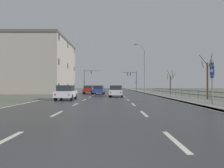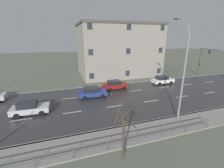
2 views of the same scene
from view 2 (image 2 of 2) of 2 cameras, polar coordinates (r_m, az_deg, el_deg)
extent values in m
cube|color=#5B6051|center=(28.98, 25.69, -2.10)|extent=(160.00, 160.00, 0.12)
cube|color=beige|center=(23.88, -28.54, -6.22)|extent=(0.16, 2.20, 0.01)
cube|color=beige|center=(23.42, -15.46, -5.12)|extent=(0.16, 2.20, 0.01)
cube|color=beige|center=(24.18, -2.59, -3.77)|extent=(0.16, 2.20, 0.01)
cube|color=beige|center=(26.06, 8.92, -2.40)|extent=(0.16, 2.20, 0.01)
cube|color=beige|center=(28.85, 18.52, -1.17)|extent=(0.16, 2.20, 0.01)
cube|color=beige|center=(32.30, 26.26, -0.16)|extent=(0.16, 2.20, 0.01)
cube|color=beige|center=(36.23, 32.40, 0.64)|extent=(0.16, 2.20, 0.01)
cube|color=beige|center=(19.72, -30.71, -11.37)|extent=(0.16, 2.20, 0.01)
cube|color=beige|center=(19.16, -14.59, -10.20)|extent=(0.16, 2.20, 0.01)
cube|color=beige|center=(20.08, 1.09, -8.28)|extent=(0.16, 2.20, 0.01)
cube|color=beige|center=(22.31, 14.36, -6.16)|extent=(0.16, 2.20, 0.01)
cube|color=beige|center=(25.51, 24.70, -4.26)|extent=(0.16, 2.20, 0.01)
cube|color=beige|center=(29.36, 32.50, -2.72)|extent=(0.16, 2.20, 0.01)
cube|color=beige|center=(42.04, 31.27, 2.78)|extent=(0.16, 120.00, 0.01)
cube|color=#515459|center=(12.83, -33.55, -22.97)|extent=(0.06, 33.57, 0.08)
cube|color=#515459|center=(13.07, -33.23, -24.35)|extent=(0.06, 33.57, 0.08)
cylinder|color=#515459|center=(12.80, -27.09, -24.55)|extent=(0.07, 0.07, 1.00)
cylinder|color=#515459|center=(12.57, -14.35, -23.83)|extent=(0.07, 0.07, 1.00)
cylinder|color=#515459|center=(12.87, -1.91, -22.10)|extent=(0.07, 0.07, 1.00)
cylinder|color=#515459|center=(13.66, 9.19, -19.69)|extent=(0.07, 0.07, 1.00)
cylinder|color=#515459|center=(14.86, 18.50, -17.08)|extent=(0.07, 0.07, 1.00)
cylinder|color=#515459|center=(16.38, 26.03, -14.58)|extent=(0.07, 0.07, 1.00)
cylinder|color=#515459|center=(18.14, 32.07, -12.37)|extent=(0.07, 0.07, 1.00)
cylinder|color=slate|center=(16.99, 24.91, 1.32)|extent=(0.20, 0.20, 8.95)
cylinder|color=slate|center=(16.62, 26.65, 17.90)|extent=(0.48, 0.11, 0.86)
cylinder|color=slate|center=(17.07, 25.60, 20.20)|extent=(0.79, 0.11, 0.60)
cylinder|color=slate|center=(17.70, 23.85, 21.33)|extent=(0.90, 0.11, 0.26)
cube|color=#333335|center=(18.04, 22.88, 21.42)|extent=(0.56, 0.24, 0.12)
cylinder|color=#38383A|center=(41.26, 29.72, 7.29)|extent=(0.18, 0.18, 6.36)
cylinder|color=#38383A|center=(39.43, 32.90, 10.78)|extent=(4.75, 0.12, 0.12)
cube|color=black|center=(39.62, 32.50, 10.05)|extent=(0.20, 0.28, 0.80)
sphere|color=#2D2D2D|center=(39.49, 32.42, 10.43)|extent=(0.14, 0.14, 0.14)
sphere|color=#2D2D2D|center=(39.51, 32.36, 10.06)|extent=(0.14, 0.14, 0.14)
sphere|color=green|center=(39.53, 32.30, 9.69)|extent=(0.14, 0.14, 0.14)
cube|color=black|center=(41.16, 29.78, 6.44)|extent=(0.18, 0.12, 0.32)
cube|color=navy|center=(22.94, -7.14, -3.40)|extent=(2.00, 4.20, 0.64)
cube|color=black|center=(22.70, -7.82, -1.98)|extent=(1.68, 2.09, 0.60)
cube|color=slate|center=(22.83, -5.45, -1.84)|extent=(1.41, 0.16, 0.51)
cylinder|color=black|center=(22.49, -3.60, -4.59)|extent=(0.26, 0.67, 0.66)
cylinder|color=black|center=(23.98, -4.37, -3.20)|extent=(0.26, 0.67, 0.66)
cylinder|color=black|center=(22.18, -10.07, -5.15)|extent=(0.26, 0.67, 0.66)
cylinder|color=black|center=(23.69, -10.43, -3.70)|extent=(0.26, 0.67, 0.66)
cube|color=red|center=(23.40, -12.29, -3.24)|extent=(0.16, 0.05, 0.14)
cube|color=red|center=(22.17, -12.11, -4.40)|extent=(0.16, 0.05, 0.14)
cube|color=#B7B7BC|center=(20.30, -28.05, -8.19)|extent=(1.96, 4.18, 0.64)
cube|color=black|center=(20.13, -28.99, -6.62)|extent=(1.66, 2.07, 0.60)
cube|color=slate|center=(19.92, -26.32, -6.53)|extent=(1.41, 0.15, 0.51)
cylinder|color=black|center=(19.45, -24.70, -9.85)|extent=(0.25, 0.67, 0.66)
cylinder|color=black|center=(20.90, -24.06, -7.89)|extent=(0.25, 0.67, 0.66)
cylinder|color=black|center=(20.07, -31.96, -10.12)|extent=(0.25, 0.67, 0.66)
cylinder|color=black|center=(21.47, -30.82, -8.21)|extent=(0.25, 0.67, 0.66)
cube|color=red|center=(21.45, -33.01, -7.67)|extent=(0.16, 0.05, 0.14)
cube|color=red|center=(20.31, -34.06, -9.18)|extent=(0.16, 0.05, 0.14)
cube|color=silver|center=(30.86, 18.36, 1.23)|extent=(1.76, 4.10, 0.64)
cube|color=black|center=(30.56, 18.09, 2.31)|extent=(1.56, 2.00, 0.60)
cube|color=slate|center=(31.13, 19.50, 2.39)|extent=(1.40, 0.08, 0.51)
cylinder|color=black|center=(31.10, 21.06, 0.45)|extent=(0.22, 0.66, 0.66)
cylinder|color=black|center=(32.31, 19.28, 1.24)|extent=(0.22, 0.66, 0.66)
cylinder|color=black|center=(29.59, 17.23, 0.02)|extent=(0.22, 0.66, 0.66)
cylinder|color=black|center=(30.86, 15.52, 0.86)|extent=(0.22, 0.66, 0.66)
cube|color=red|center=(30.25, 14.52, 1.25)|extent=(0.16, 0.04, 0.14)
cube|color=red|center=(29.19, 15.90, 0.57)|extent=(0.16, 0.04, 0.14)
cylinder|color=black|center=(27.37, -35.85, -3.92)|extent=(0.23, 0.66, 0.66)
cube|color=maroon|center=(26.20, 1.26, -0.63)|extent=(1.84, 4.13, 0.64)
cube|color=black|center=(25.94, 0.75, 0.62)|extent=(1.60, 2.03, 0.60)
cube|color=slate|center=(26.27, 2.69, 0.77)|extent=(1.41, 0.11, 0.51)
cylinder|color=black|center=(26.05, 4.50, -1.53)|extent=(0.23, 0.66, 0.66)
cylinder|color=black|center=(27.47, 3.14, -0.51)|extent=(0.23, 0.66, 0.66)
cylinder|color=black|center=(25.18, -0.81, -2.15)|extent=(0.23, 0.66, 0.66)
cylinder|color=black|center=(26.63, -1.92, -1.06)|extent=(0.23, 0.66, 0.66)
cube|color=red|center=(26.19, -3.41, -0.67)|extent=(0.16, 0.04, 0.14)
cube|color=red|center=(24.99, -2.57, -1.54)|extent=(0.16, 0.04, 0.14)
cube|color=gray|center=(36.95, 2.19, 12.27)|extent=(11.88, 17.53, 11.05)
cube|color=#4C4742|center=(36.92, 2.30, 21.24)|extent=(12.12, 17.88, 0.50)
cube|color=#282D38|center=(29.92, -7.55, 2.97)|extent=(0.04, 0.90, 1.10)
cube|color=#282D38|center=(32.13, 5.82, 4.01)|extent=(0.04, 0.90, 1.10)
cube|color=#282D38|center=(35.84, 16.98, 4.72)|extent=(0.04, 0.90, 1.10)
cube|color=#282D38|center=(29.16, -7.91, 11.62)|extent=(0.04, 0.90, 1.10)
cube|color=#282D38|center=(31.43, 6.08, 12.07)|extent=(0.04, 0.90, 1.10)
cube|color=#282D38|center=(35.21, 17.63, 11.92)|extent=(0.04, 0.90, 1.10)
cube|color=#282D38|center=(29.09, -8.29, 20.53)|extent=(0.04, 0.90, 1.10)
cube|color=#282D38|center=(31.36, 6.35, 20.34)|extent=(0.04, 0.90, 1.10)
cube|color=#282D38|center=(35.15, 18.33, 19.27)|extent=(0.04, 0.90, 1.10)
cylinder|color=#423328|center=(11.69, 4.25, -19.83)|extent=(0.20, 0.20, 3.23)
cylinder|color=#423328|center=(10.78, 2.31, -10.38)|extent=(0.62, 0.77, 1.44)
cylinder|color=#423328|center=(10.32, 4.21, -12.29)|extent=(0.42, 0.69, 1.38)
cylinder|color=#423328|center=(11.16, 4.77, -11.58)|extent=(0.48, 0.84, 1.28)
cylinder|color=#423328|center=(10.49, 6.79, -14.49)|extent=(0.43, 1.17, 1.10)
camera|label=1|loc=(37.70, -75.17, -6.84)|focal=32.68mm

